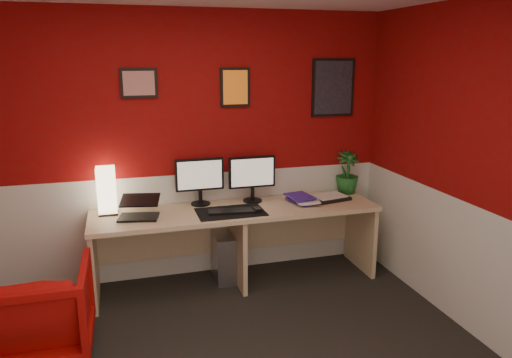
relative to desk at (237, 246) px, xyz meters
name	(u,v)px	position (x,y,z in m)	size (l,w,h in m)	color
wall_back	(177,149)	(-0.48, 0.34, 0.89)	(4.00, 0.01, 2.50)	maroon
wall_right	(496,178)	(1.52, -1.41, 0.89)	(0.01, 3.50, 2.50)	maroon
wainscot_back	(181,225)	(-0.48, 0.34, 0.14)	(4.00, 0.01, 1.00)	silver
wainscot_right	(483,277)	(1.52, -1.41, 0.14)	(0.01, 3.50, 1.00)	silver
desk	(237,246)	(0.00, 0.00, 0.00)	(2.60, 0.65, 0.73)	#D1AF86
shoji_lamp	(107,192)	(-1.12, 0.18, 0.56)	(0.16, 0.16, 0.40)	#FFE5B2
laptop	(138,206)	(-0.87, -0.02, 0.47)	(0.33, 0.23, 0.22)	black
monitor_left	(200,174)	(-0.29, 0.22, 0.66)	(0.45, 0.06, 0.58)	black
monitor_right	(252,172)	(0.20, 0.19, 0.66)	(0.45, 0.06, 0.58)	black
desk_mat	(231,212)	(-0.08, -0.08, 0.37)	(0.60, 0.38, 0.01)	black
keyboard	(232,211)	(-0.07, -0.10, 0.38)	(0.42, 0.14, 0.02)	black
mouse	(257,209)	(0.15, -0.13, 0.39)	(0.06, 0.10, 0.03)	black
book_bottom	(294,202)	(0.56, 0.00, 0.38)	(0.22, 0.29, 0.03)	#3F229E
book_middle	(295,200)	(0.55, -0.01, 0.40)	(0.21, 0.29, 0.02)	silver
book_top	(290,198)	(0.51, -0.01, 0.43)	(0.21, 0.28, 0.03)	#3F229E
zen_tray	(329,198)	(0.93, 0.04, 0.38)	(0.35, 0.25, 0.03)	black
potted_plant	(347,172)	(1.20, 0.21, 0.58)	(0.24, 0.24, 0.43)	#19591E
pc_tower	(224,255)	(-0.10, 0.15, -0.14)	(0.20, 0.45, 0.45)	#99999E
armchair	(38,311)	(-1.63, -0.71, -0.03)	(0.71, 0.73, 0.67)	#B50D0A
art_left	(139,83)	(-0.79, 0.33, 1.49)	(0.32, 0.02, 0.26)	red
art_center	(235,87)	(0.08, 0.33, 1.44)	(0.28, 0.02, 0.36)	orange
art_right	(333,88)	(1.06, 0.33, 1.42)	(0.44, 0.02, 0.56)	black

